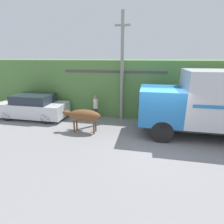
{
  "coord_description": "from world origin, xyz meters",
  "views": [
    {
      "loc": [
        -0.65,
        -7.93,
        4.0
      ],
      "look_at": [
        -2.4,
        0.86,
        1.14
      ],
      "focal_mm": 28.0,
      "sensor_mm": 36.0,
      "label": 1
    }
  ],
  "objects": [
    {
      "name": "ground_plane",
      "position": [
        0.0,
        0.0,
        0.0
      ],
      "size": [
        60.0,
        60.0,
        0.0
      ],
      "primitive_type": "plane",
      "color": "gray"
    },
    {
      "name": "hillside_embankment",
      "position": [
        0.0,
        5.8,
        1.88
      ],
      "size": [
        32.0,
        5.11,
        3.77
      ],
      "color": "#568442",
      "rests_on": "ground_plane"
    },
    {
      "name": "pedestrian_on_hill",
      "position": [
        -3.86,
        2.7,
        0.89
      ],
      "size": [
        0.41,
        0.41,
        1.6
      ],
      "rotation": [
        0.0,
        0.0,
        3.63
      ],
      "color": "#38332D",
      "rests_on": "ground_plane"
    },
    {
      "name": "building_backdrop",
      "position": [
        -2.76,
        4.57,
        1.59
      ],
      "size": [
        6.65,
        2.7,
        3.15
      ],
      "color": "#99ADB7",
      "rests_on": "ground_plane"
    },
    {
      "name": "cargo_truck",
      "position": [
        2.79,
        1.17,
        1.85
      ],
      "size": [
        7.01,
        2.47,
        3.39
      ],
      "rotation": [
        0.0,
        0.0,
        -0.02
      ],
      "color": "#2D2D2D",
      "rests_on": "ground_plane"
    },
    {
      "name": "parked_suv",
      "position": [
        -8.01,
        2.05,
        0.79
      ],
      "size": [
        4.47,
        1.87,
        1.62
      ],
      "rotation": [
        0.0,
        0.0,
        -0.02
      ],
      "color": "silver",
      "rests_on": "ground_plane"
    },
    {
      "name": "utility_pole",
      "position": [
        -2.18,
        2.91,
        3.37
      ],
      "size": [
        0.9,
        0.2,
        6.47
      ],
      "color": "gray",
      "rests_on": "ground_plane"
    },
    {
      "name": "brown_cow",
      "position": [
        -3.9,
        0.52,
        0.94
      ],
      "size": [
        2.16,
        0.66,
        1.29
      ],
      "rotation": [
        0.0,
        0.0,
        -0.18
      ],
      "color": "brown",
      "rests_on": "ground_plane"
    }
  ]
}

